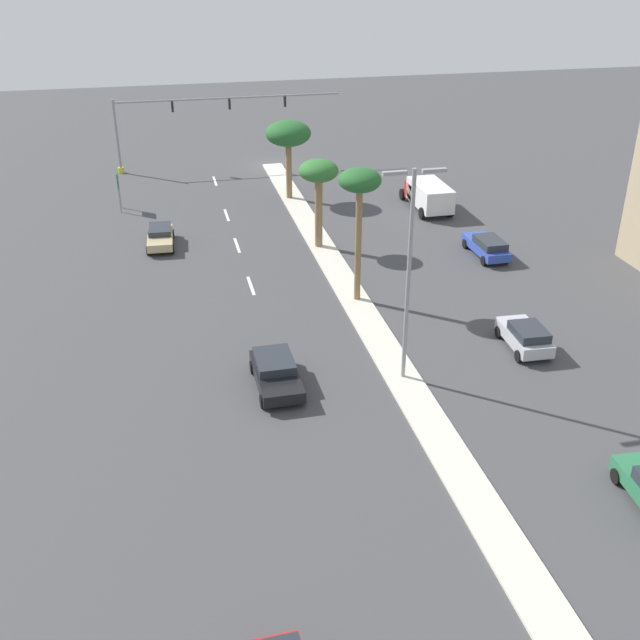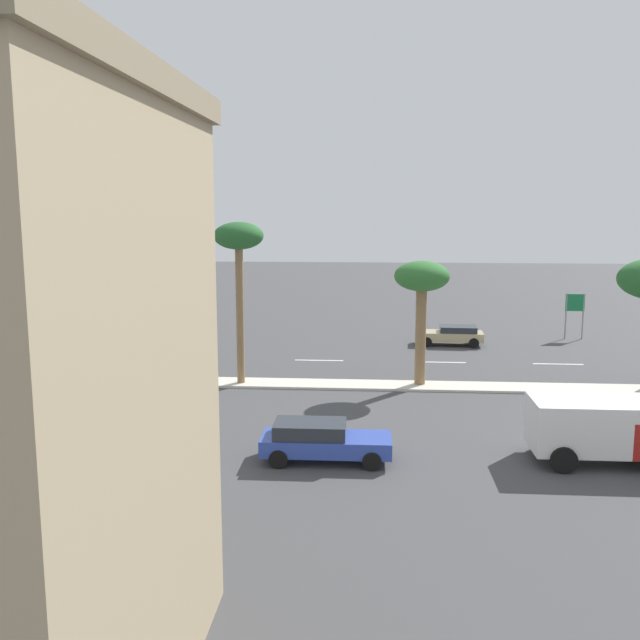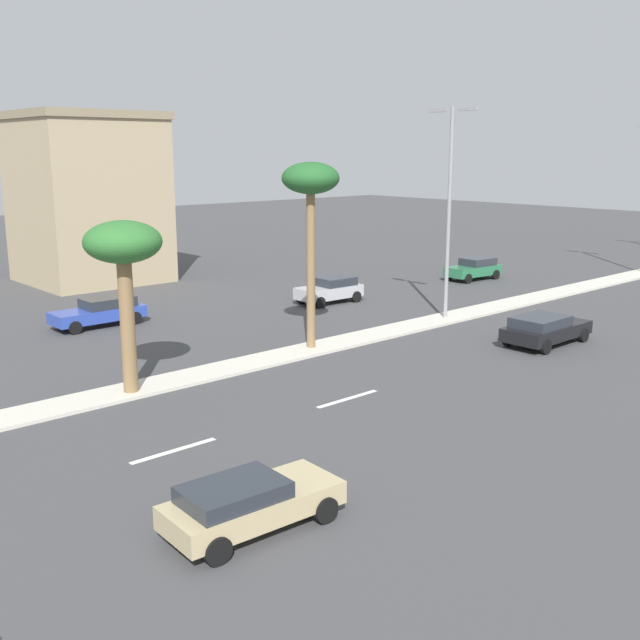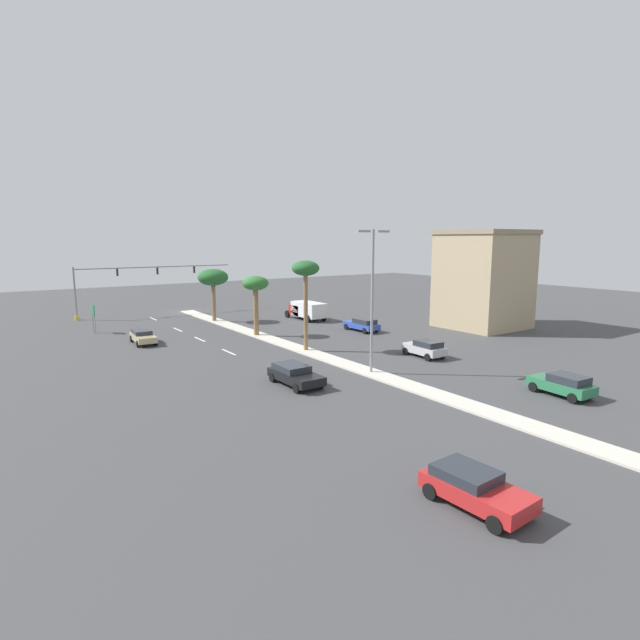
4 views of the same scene
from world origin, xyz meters
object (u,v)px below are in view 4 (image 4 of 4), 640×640
object	(u,v)px
sedan_silver_inboard	(425,348)
sedan_tan_left	(143,336)
palm_tree_right	(256,286)
sedan_black_front	(295,374)
box_truck	(307,310)
palm_tree_far	(213,278)
sedan_blue_far	(362,324)
street_lamp_near	(372,290)
sedan_green_near	(563,384)
sedan_red_trailing	(474,487)
commercial_building	(483,279)
palm_tree_near	(306,273)
directional_road_sign	(93,313)
traffic_signal_gantry	(124,281)

from	to	relation	value
sedan_silver_inboard	sedan_tan_left	world-z (taller)	sedan_silver_inboard
palm_tree_right	sedan_silver_inboard	bearing A→B (deg)	114.28
sedan_black_front	box_truck	distance (m)	28.33
palm_tree_far	sedan_blue_far	distance (m)	19.13
palm_tree_far	street_lamp_near	distance (m)	29.03
sedan_tan_left	box_truck	bearing A→B (deg)	-171.00
sedan_green_near	sedan_black_front	bearing A→B (deg)	-42.83
palm_tree_right	sedan_red_trailing	bearing A→B (deg)	75.79
commercial_building	palm_tree_near	bearing A→B (deg)	-2.25
sedan_blue_far	directional_road_sign	bearing A→B (deg)	-32.13
commercial_building	sedan_tan_left	world-z (taller)	commercial_building
sedan_green_near	directional_road_sign	bearing A→B (deg)	-63.18
sedan_blue_far	sedan_green_near	size ratio (longest dim) A/B	1.11
sedan_silver_inboard	sedan_green_near	size ratio (longest dim) A/B	0.96
sedan_tan_left	sedan_blue_far	distance (m)	22.55
palm_tree_near	box_truck	bearing A→B (deg)	-123.24
street_lamp_near	sedan_blue_far	world-z (taller)	street_lamp_near
commercial_building	sedan_black_front	size ratio (longest dim) A/B	2.41
sedan_red_trailing	sedan_green_near	bearing A→B (deg)	-160.59
traffic_signal_gantry	sedan_blue_far	world-z (taller)	traffic_signal_gantry
palm_tree_near	sedan_tan_left	distance (m)	17.26
directional_road_sign	sedan_silver_inboard	distance (m)	34.78
sedan_red_trailing	directional_road_sign	bearing A→B (deg)	-84.01
directional_road_sign	palm_tree_near	distance (m)	24.86
palm_tree_right	sedan_black_front	distance (m)	18.77
palm_tree_right	street_lamp_near	bearing A→B (deg)	90.87
sedan_tan_left	sedan_green_near	xyz separation A→B (m)	(-17.54, 31.81, 0.08)
palm_tree_near	street_lamp_near	bearing A→B (deg)	89.37
sedan_blue_far	sedan_green_near	distance (m)	25.28
commercial_building	sedan_silver_inboard	world-z (taller)	commercial_building
palm_tree_right	sedan_blue_far	world-z (taller)	palm_tree_right
palm_tree_far	box_truck	xyz separation A→B (m)	(-10.17, 5.00, -4.04)
directional_road_sign	sedan_silver_inboard	world-z (taller)	directional_road_sign
sedan_red_trailing	palm_tree_near	bearing A→B (deg)	-109.55
traffic_signal_gantry	palm_tree_far	distance (m)	13.26
sedan_tan_left	palm_tree_far	bearing A→B (deg)	-142.24
traffic_signal_gantry	palm_tree_far	xyz separation A→B (m)	(-7.70, 10.77, 0.70)
palm_tree_near	sedan_green_near	xyz separation A→B (m)	(-6.43, 20.20, -6.21)
palm_tree_far	traffic_signal_gantry	bearing A→B (deg)	-54.44
palm_tree_far	street_lamp_near	world-z (taller)	street_lamp_near
traffic_signal_gantry	commercial_building	distance (m)	44.49
street_lamp_near	box_truck	distance (m)	26.44
directional_road_sign	box_truck	distance (m)	24.25
street_lamp_near	palm_tree_right	bearing A→B (deg)	-89.13
palm_tree_right	sedan_blue_far	xyz separation A→B (m)	(-10.75, 4.09, -4.40)
palm_tree_far	box_truck	world-z (taller)	palm_tree_far
palm_tree_near	sedan_blue_far	distance (m)	13.01
commercial_building	palm_tree_far	xyz separation A→B (m)	(23.60, -20.82, -0.20)
traffic_signal_gantry	sedan_tan_left	distance (m)	19.71
sedan_green_near	sedan_silver_inboard	bearing A→B (deg)	-93.00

